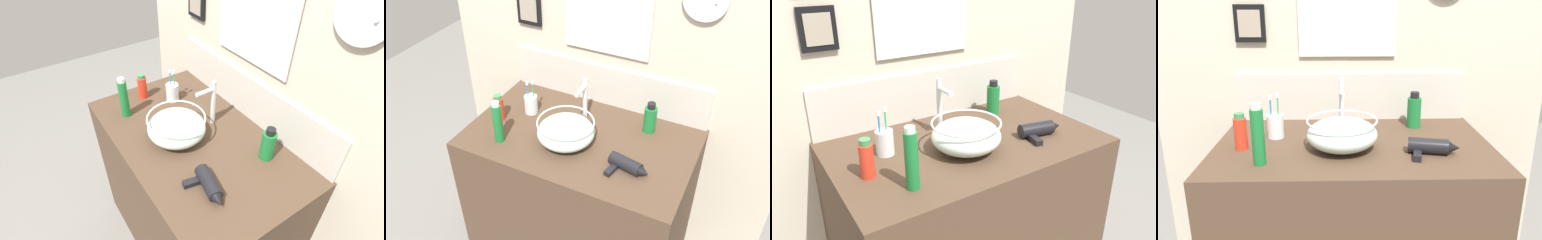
# 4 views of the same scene
# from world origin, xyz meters

# --- Properties ---
(vanity_counter) EXTENTS (1.12, 0.68, 0.92)m
(vanity_counter) POSITION_xyz_m (0.00, 0.00, 0.46)
(vanity_counter) COLOR #4C3828
(vanity_counter) RESTS_ON ground
(back_panel) EXTENTS (1.91, 0.10, 2.30)m
(back_panel) POSITION_xyz_m (-0.00, 0.37, 1.15)
(back_panel) COLOR beige
(back_panel) RESTS_ON ground
(glass_bowl_sink) EXTENTS (0.28, 0.28, 0.12)m
(glass_bowl_sink) POSITION_xyz_m (-0.05, -0.07, 0.99)
(glass_bowl_sink) COLOR silver
(glass_bowl_sink) RESTS_ON vanity_counter
(faucet) EXTENTS (0.02, 0.11, 0.25)m
(faucet) POSITION_xyz_m (-0.05, 0.13, 1.06)
(faucet) COLOR silver
(faucet) RESTS_ON vanity_counter
(hair_drier) EXTENTS (0.20, 0.13, 0.06)m
(hair_drier) POSITION_xyz_m (0.29, -0.12, 0.95)
(hair_drier) COLOR black
(hair_drier) RESTS_ON vanity_counter
(toothbrush_cup) EXTENTS (0.07, 0.07, 0.19)m
(toothbrush_cup) POSITION_xyz_m (-0.33, 0.08, 0.98)
(toothbrush_cup) COLOR silver
(toothbrush_cup) RESTS_ON vanity_counter
(soap_dispenser) EXTENTS (0.06, 0.06, 0.17)m
(soap_dispenser) POSITION_xyz_m (0.29, 0.20, 1.00)
(soap_dispenser) COLOR #197233
(soap_dispenser) RESTS_ON vanity_counter
(lotion_bottle) EXTENTS (0.05, 0.05, 0.22)m
(lotion_bottle) POSITION_xyz_m (-0.34, -0.20, 1.03)
(lotion_bottle) COLOR #197233
(lotion_bottle) RESTS_ON vanity_counter
(shampoo_bottle) EXTENTS (0.05, 0.05, 0.15)m
(shampoo_bottle) POSITION_xyz_m (-0.44, -0.05, 0.99)
(shampoo_bottle) COLOR red
(shampoo_bottle) RESTS_ON vanity_counter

